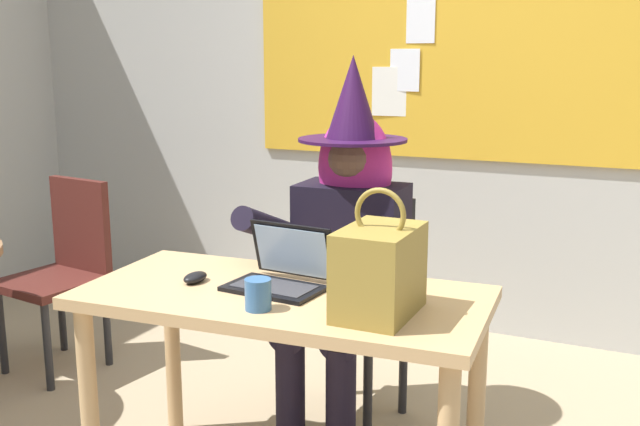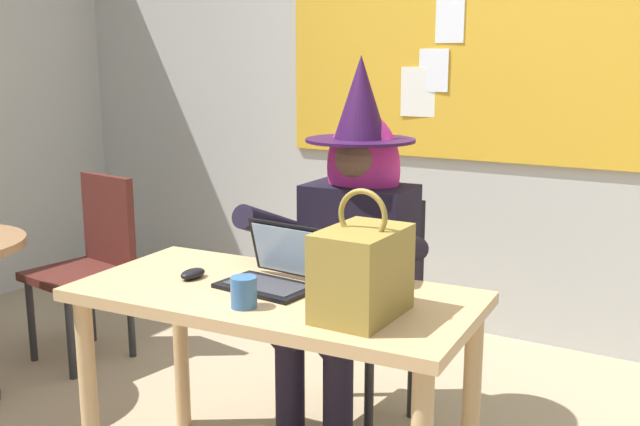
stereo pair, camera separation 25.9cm
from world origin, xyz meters
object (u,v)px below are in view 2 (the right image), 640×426
chair_spare_by_window (92,257)px  laptop (275,272)px  chair_at_desk (367,296)px  handbag (362,272)px  computer_mouse (193,274)px  person_costumed (353,232)px  coffee_mug (244,292)px  desk_main (276,321)px

chair_spare_by_window → laptop: bearing=78.6°
chair_at_desk → handbag: handbag is taller
chair_spare_by_window → computer_mouse: bearing=71.2°
chair_at_desk → handbag: size_ratio=2.43×
person_costumed → chair_spare_by_window: person_costumed is taller
laptop → chair_at_desk: bearing=93.0°
person_costumed → chair_at_desk: bearing=175.6°
chair_at_desk → coffee_mug: size_ratio=9.68×
laptop → chair_spare_by_window: (-1.45, 0.51, -0.27)m
computer_mouse → coffee_mug: size_ratio=1.09×
coffee_mug → desk_main: bearing=94.3°
chair_at_desk → laptop: (-0.02, -0.63, 0.26)m
desk_main → person_costumed: person_costumed is taller
desk_main → computer_mouse: computer_mouse is taller
laptop → handbag: size_ratio=0.87×
chair_at_desk → computer_mouse: size_ratio=8.84×
person_costumed → laptop: person_costumed is taller
desk_main → handbag: (0.35, -0.07, 0.24)m
laptop → computer_mouse: (-0.29, -0.08, -0.03)m
chair_at_desk → desk_main: bearing=5.6°
handbag → coffee_mug: size_ratio=3.98×
chair_at_desk → handbag: bearing=30.7°
handbag → coffee_mug: 0.37m
person_costumed → handbag: (0.37, -0.63, 0.05)m
desk_main → chair_at_desk: (-0.01, 0.68, -0.11)m
chair_at_desk → person_costumed: 0.32m
chair_at_desk → handbag: 0.90m
laptop → computer_mouse: laptop is taller
laptop → chair_spare_by_window: 1.56m
chair_spare_by_window → coffee_mug: bearing=71.6°
laptop → coffee_mug: laptop is taller
computer_mouse → coffee_mug: 0.36m
chair_at_desk → chair_spare_by_window: bearing=-80.6°
laptop → coffee_mug: (0.04, -0.23, 0.00)m
chair_at_desk → computer_mouse: (-0.30, -0.71, 0.23)m
laptop → coffee_mug: bearing=-74.6°
desk_main → coffee_mug: bearing=-85.7°
chair_at_desk → chair_spare_by_window: size_ratio=1.01×
person_costumed → handbag: bearing=27.8°
chair_at_desk → laptop: 0.68m
handbag → laptop: bearing=163.1°
computer_mouse → coffee_mug: (0.33, -0.15, 0.03)m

